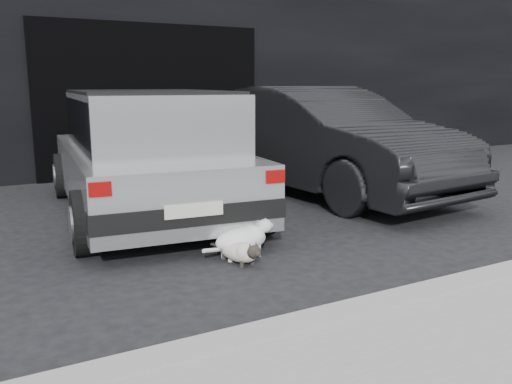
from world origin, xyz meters
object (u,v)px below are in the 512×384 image
second_car (320,140)px  cat_white (244,238)px  cat_siamese (241,251)px  silver_hatchback (147,148)px

second_car → cat_white: size_ratio=6.10×
cat_siamese → second_car: bearing=-146.6°
cat_siamese → silver_hatchback: bearing=-95.6°
silver_hatchback → cat_white: (0.26, -2.02, -0.65)m
second_car → cat_white: (-2.40, -2.17, -0.60)m
cat_siamese → cat_white: bearing=-137.1°
cat_white → second_car: bearing=129.2°
silver_hatchback → second_car: bearing=9.1°
cat_white → cat_siamese: bearing=-40.7°
cat_siamese → cat_white: 0.20m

